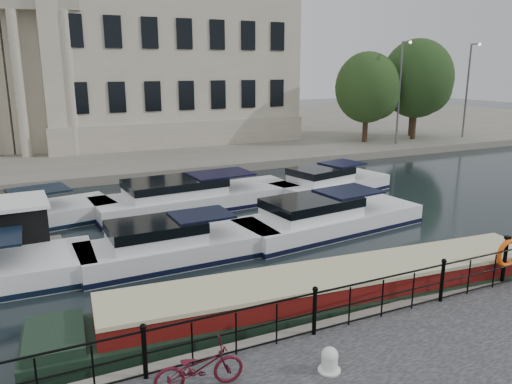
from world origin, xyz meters
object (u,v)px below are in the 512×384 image
(life_ring_post, at_px, (508,254))
(narrowboat, at_px, (338,298))
(harbour_hut, at_px, (13,233))
(mooring_bollard, at_px, (330,360))
(bicycle, at_px, (199,367))

(life_ring_post, xyz_separation_m, narrowboat, (-4.74, 1.56, -1.07))
(life_ring_post, bearing_deg, harbour_hut, 142.72)
(mooring_bollard, relative_size, life_ring_post, 0.38)
(mooring_bollard, distance_m, life_ring_post, 7.25)
(mooring_bollard, bearing_deg, life_ring_post, 11.79)
(narrowboat, bearing_deg, life_ring_post, -13.48)
(mooring_bollard, xyz_separation_m, narrowboat, (2.32, 3.03, -0.44))
(bicycle, bearing_deg, mooring_bollard, -97.23)
(life_ring_post, relative_size, harbour_hut, 0.41)
(life_ring_post, distance_m, narrowboat, 5.11)
(bicycle, height_order, mooring_bollard, bicycle)
(bicycle, xyz_separation_m, life_ring_post, (9.70, 0.87, 0.42))
(bicycle, distance_m, narrowboat, 5.56)
(narrowboat, distance_m, harbour_hut, 11.70)
(bicycle, height_order, life_ring_post, life_ring_post)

